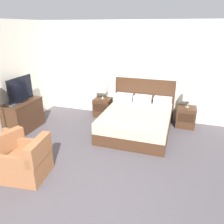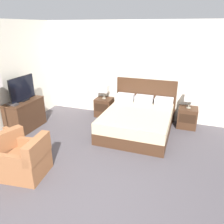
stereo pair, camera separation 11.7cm
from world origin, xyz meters
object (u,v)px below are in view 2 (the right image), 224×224
nightstand_right (187,117)px  table_lamp_right (190,97)px  nightstand_left (104,107)px  bed (138,120)px  table_lamp_left (104,88)px  dresser (25,114)px  armchair_by_window (2,150)px  book_red_cover (13,104)px  armchair_companion (28,161)px  tv (22,89)px

nightstand_right → table_lamp_right: size_ratio=1.31×
nightstand_right → nightstand_left: bearing=180.0°
bed → table_lamp_left: 1.47m
dresser → armchair_by_window: (0.63, -1.44, -0.11)m
bed → nightstand_left: 1.37m
nightstand_right → book_red_cover: (-3.98, -1.85, 0.52)m
nightstand_left → dresser: size_ratio=0.52×
nightstand_right → dresser: size_ratio=0.52×
nightstand_right → armchair_companion: (-2.62, -3.08, 0.01)m
table_lamp_right → armchair_by_window: bearing=-138.5°
nightstand_left → nightstand_right: 2.37m
bed → dresser: size_ratio=1.90×
nightstand_left → tv: tv is taller
table_lamp_left → dresser: 2.25m
armchair_by_window → nightstand_right: bearing=41.5°
nightstand_right → table_lamp_right: table_lamp_right is taller
bed → dresser: bed is taller
table_lamp_right → tv: tv is taller
nightstand_left → nightstand_right: bearing=0.0°
table_lamp_left → armchair_companion: (-0.25, -3.09, -0.56)m
nightstand_right → tv: 4.31m
book_red_cover → armchair_companion: book_red_cover is taller
dresser → tv: bearing=85.7°
table_lamp_left → tv: size_ratio=0.50×
bed → nightstand_right: 1.37m
nightstand_right → book_red_cover: size_ratio=2.20×
dresser → book_red_cover: bearing=-90.9°
dresser → book_red_cover: 0.52m
nightstand_left → armchair_by_window: (-0.97, -2.95, 0.01)m
tv → armchair_by_window: tv is taller
dresser → table_lamp_right: bearing=20.8°
armchair_by_window → table_lamp_left: bearing=71.8°
armchair_companion → armchair_by_window: bearing=169.6°
armchair_companion → nightstand_right: bearing=49.6°
armchair_by_window → armchair_companion: size_ratio=1.12×
bed → armchair_by_window: bed is taller
bed → book_red_cover: bed is taller
bed → armchair_companion: size_ratio=2.58×
table_lamp_left → tv: tv is taller
table_lamp_left → dresser: bearing=-136.8°
nightstand_left → armchair_companion: (-0.25, -3.08, 0.01)m
table_lamp_right → nightstand_right: bearing=-90.0°
table_lamp_right → armchair_companion: size_ratio=0.54×
nightstand_right → table_lamp_left: bearing=180.0°
dresser → book_red_cover: size_ratio=4.24×
table_lamp_right → dresser: (-3.98, -1.51, -0.45)m
book_red_cover → table_lamp_left: bearing=48.9°
nightstand_left → nightstand_right: same height
book_red_cover → tv: bearing=88.8°
nightstand_left → armchair_by_window: size_ratio=0.63×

